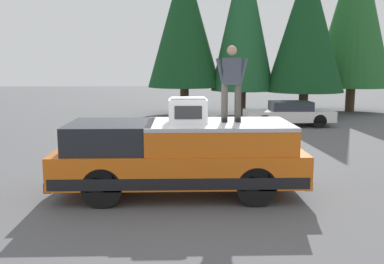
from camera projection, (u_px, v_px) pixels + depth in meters
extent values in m
plane|color=#565659|center=(185.00, 190.00, 10.15)|extent=(90.00, 90.00, 0.00)
cube|color=orange|center=(179.00, 164.00, 9.73)|extent=(2.00, 5.50, 0.70)
cube|color=black|center=(179.00, 172.00, 9.76)|extent=(2.01, 5.39, 0.24)
cube|color=black|center=(111.00, 136.00, 9.58)|extent=(1.84, 1.87, 0.60)
cube|color=orange|center=(218.00, 137.00, 9.66)|extent=(1.92, 3.19, 0.52)
cube|color=#B7BABF|center=(219.00, 124.00, 9.61)|extent=(1.94, 3.19, 0.08)
cube|color=#232326|center=(60.00, 176.00, 9.70)|extent=(1.96, 0.16, 0.20)
cube|color=#B2B5BA|center=(297.00, 175.00, 9.85)|extent=(1.96, 0.16, 0.20)
cylinder|color=black|center=(102.00, 187.00, 8.89)|extent=(0.30, 0.84, 0.84)
cylinder|color=black|center=(115.00, 167.00, 10.57)|extent=(0.30, 0.84, 0.84)
cylinder|color=black|center=(256.00, 186.00, 8.98)|extent=(0.30, 0.84, 0.84)
cylinder|color=black|center=(244.00, 166.00, 10.66)|extent=(0.30, 0.84, 0.84)
cube|color=white|center=(188.00, 111.00, 9.51)|extent=(0.64, 0.84, 0.52)
cube|color=#2D2D30|center=(188.00, 113.00, 9.19)|extent=(0.01, 0.59, 0.29)
cube|color=#99999E|center=(188.00, 98.00, 9.47)|extent=(0.58, 0.76, 0.04)
cylinder|color=#423D38|center=(238.00, 103.00, 9.66)|extent=(0.15, 0.15, 0.84)
cube|color=black|center=(238.00, 120.00, 9.68)|extent=(0.26, 0.11, 0.08)
cylinder|color=#423D38|center=(224.00, 103.00, 9.65)|extent=(0.15, 0.15, 0.84)
cube|color=black|center=(224.00, 120.00, 9.68)|extent=(0.26, 0.11, 0.08)
cube|color=#474C5B|center=(232.00, 71.00, 9.55)|extent=(0.24, 0.40, 0.58)
sphere|color=tan|center=(232.00, 50.00, 9.47)|extent=(0.22, 0.22, 0.22)
cylinder|color=#474C5B|center=(243.00, 71.00, 9.52)|extent=(0.09, 0.23, 0.58)
cylinder|color=#474C5B|center=(221.00, 71.00, 9.51)|extent=(0.09, 0.23, 0.58)
cube|color=white|center=(288.00, 115.00, 20.35)|extent=(1.64, 4.10, 0.50)
cube|color=#282D38|center=(291.00, 106.00, 20.28)|extent=(1.31, 1.89, 0.42)
cylinder|color=black|center=(264.00, 121.00, 19.63)|extent=(0.20, 0.62, 0.62)
cylinder|color=black|center=(259.00, 117.00, 21.05)|extent=(0.20, 0.62, 0.62)
cylinder|color=black|center=(320.00, 121.00, 19.71)|extent=(0.20, 0.62, 0.62)
cylinder|color=black|center=(310.00, 117.00, 21.13)|extent=(0.20, 0.62, 0.62)
cylinder|color=#4C3826|center=(350.00, 99.00, 26.25)|extent=(0.55, 0.55, 1.50)
cone|color=#235B28|center=(355.00, 9.00, 25.40)|extent=(4.57, 4.57, 9.17)
cylinder|color=#4C3826|center=(303.00, 104.00, 24.06)|extent=(0.51, 0.51, 1.37)
cone|color=#14421E|center=(306.00, 25.00, 23.38)|extent=(4.26, 4.26, 7.19)
cylinder|color=#4C3826|center=(242.00, 102.00, 24.69)|extent=(0.43, 0.43, 1.40)
cone|color=#1E562D|center=(244.00, 17.00, 23.92)|extent=(3.58, 3.58, 8.17)
cylinder|color=#4C3826|center=(185.00, 100.00, 25.00)|extent=(0.50, 0.50, 1.58)
cone|color=#14421E|center=(184.00, 22.00, 24.29)|extent=(4.19, 4.19, 7.30)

